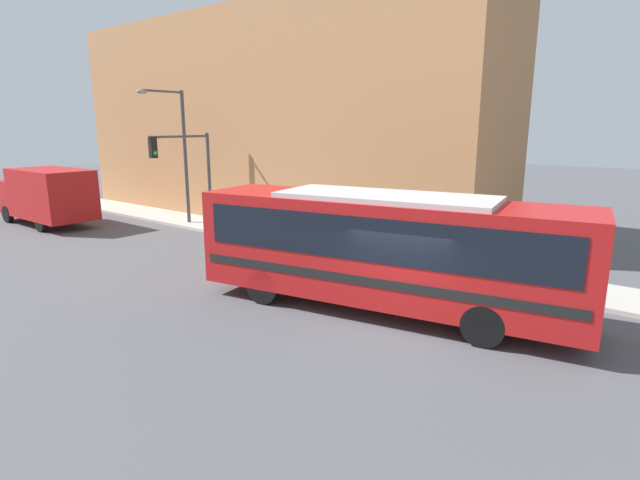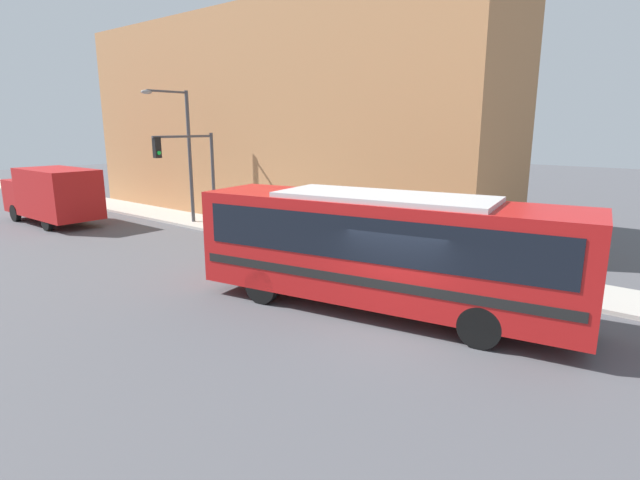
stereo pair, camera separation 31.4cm
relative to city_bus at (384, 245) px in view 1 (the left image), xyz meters
The scene contains 10 objects.
ground_plane 2.32m from the city_bus, 129.23° to the right, with size 120.00×120.00×0.00m, color #515156.
sidewalk 19.66m from the city_bus, 75.52° to the left, with size 2.49×70.00×0.13m.
building_facade 16.26m from the city_bus, 54.83° to the left, with size 6.00×26.03×10.85m.
city_bus is the anchor object (origin of this frame).
delivery_truck 20.14m from the city_bus, 90.11° to the left, with size 2.45×6.69×2.90m.
fire_hydrant 5.24m from the city_bus, 32.95° to the left, with size 0.27×0.37×0.82m.
traffic_light_pole 13.00m from the city_bus, 75.72° to the left, with size 3.28×0.35×4.57m.
parking_meter 9.55m from the city_bus, 63.47° to the left, with size 0.14×0.14×1.33m.
street_lamp 15.17m from the city_bus, 73.99° to the left, with size 2.58×0.28×6.60m.
pedestrian_near_corner 7.57m from the city_bus, 50.01° to the left, with size 0.34×0.34×1.79m.
Camera 1 is at (-10.54, -5.68, 5.01)m, focal length 28.00 mm.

